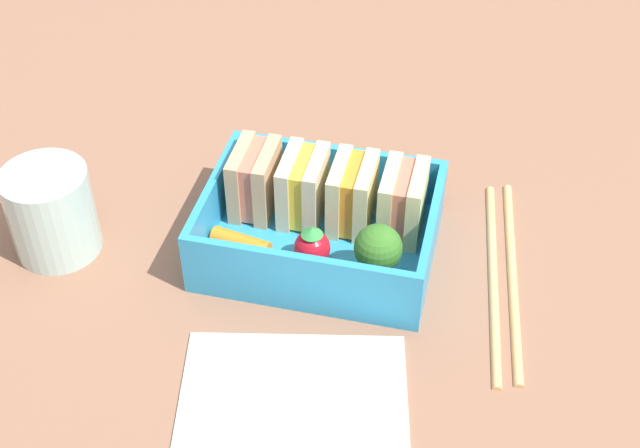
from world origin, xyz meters
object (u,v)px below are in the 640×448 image
object	(u,v)px
sandwich_center	(352,194)
sandwich_center_right	(403,202)
sandwich_left	(255,180)
carrot_stick_far_left	(241,243)
chopstick_pair	(504,272)
folded_napkin	(293,396)
sandwich_center_left	(303,187)
broccoli_floret	(378,249)
drinking_glass	(51,212)
strawberry_far_left	(311,247)

from	to	relation	value
sandwich_center	sandwich_center_right	world-z (taller)	same
sandwich_left	carrot_stick_far_left	xyz separation A→B (cm)	(0.33, -5.12, -1.96)
chopstick_pair	folded_napkin	distance (cm)	18.97
sandwich_center_left	chopstick_pair	distance (cm)	16.31
sandwich_left	sandwich_center_left	size ratio (longest dim) A/B	1.00
folded_napkin	chopstick_pair	bearing A→B (deg)	49.41
broccoli_floret	chopstick_pair	distance (cm)	10.31
broccoli_floret	drinking_glass	bearing A→B (deg)	-177.44
sandwich_center_left	sandwich_center	xyz separation A→B (cm)	(3.83, 0.00, 0.00)
sandwich_center_left	strawberry_far_left	bearing A→B (deg)	-70.21
chopstick_pair	folded_napkin	size ratio (longest dim) A/B	1.41
sandwich_left	broccoli_floret	xyz separation A→B (cm)	(10.67, -5.62, 0.15)
broccoli_floret	chopstick_pair	xyz separation A→B (cm)	(8.95, 3.55, -3.69)
sandwich_left	sandwich_center	size ratio (longest dim) A/B	1.00
sandwich_left	chopstick_pair	size ratio (longest dim) A/B	0.26
sandwich_center	strawberry_far_left	world-z (taller)	sandwich_center
sandwich_left	chopstick_pair	xyz separation A→B (cm)	(19.62, -2.07, -3.54)
carrot_stick_far_left	chopstick_pair	size ratio (longest dim) A/B	0.22
broccoli_floret	sandwich_center_left	bearing A→B (deg)	140.57
sandwich_left	folded_napkin	xyz separation A→B (cm)	(7.27, -16.47, -3.69)
broccoli_floret	sandwich_center	bearing A→B (deg)	118.12
strawberry_far_left	folded_napkin	bearing A→B (deg)	-81.90
strawberry_far_left	folded_napkin	distance (cm)	11.81
broccoli_floret	folded_napkin	bearing A→B (deg)	-107.37
sandwich_center	chopstick_pair	bearing A→B (deg)	-9.81
sandwich_left	drinking_glass	size ratio (longest dim) A/B	0.76
sandwich_center_left	carrot_stick_far_left	bearing A→B (deg)	-124.41
folded_napkin	drinking_glass	bearing A→B (deg)	155.13
strawberry_far_left	chopstick_pair	xyz separation A→B (cm)	(13.97, 2.97, -2.32)
sandwich_center	broccoli_floret	size ratio (longest dim) A/B	1.14
sandwich_center_right	chopstick_pair	bearing A→B (deg)	-14.28
carrot_stick_far_left	drinking_glass	distance (cm)	14.30
sandwich_center_right	drinking_glass	size ratio (longest dim) A/B	0.76
sandwich_center_right	folded_napkin	world-z (taller)	sandwich_center_right
sandwich_left	broccoli_floret	distance (cm)	12.06
sandwich_center_right	drinking_glass	distance (cm)	26.16
sandwich_left	sandwich_center_right	distance (cm)	11.50
sandwich_center_left	sandwich_left	bearing A→B (deg)	180.00
sandwich_left	carrot_stick_far_left	distance (cm)	5.49
carrot_stick_far_left	folded_napkin	xyz separation A→B (cm)	(6.94, -11.36, -1.72)
sandwich_center	drinking_glass	distance (cm)	22.48
sandwich_center_right	broccoli_floret	size ratio (longest dim) A/B	1.14
sandwich_center_right	drinking_glass	bearing A→B (deg)	-165.13
sandwich_center_left	folded_napkin	world-z (taller)	sandwich_center_left
carrot_stick_far_left	strawberry_far_left	xyz separation A→B (cm)	(5.32, 0.08, 0.75)
chopstick_pair	drinking_glass	distance (cm)	33.87
broccoli_floret	folded_napkin	xyz separation A→B (cm)	(-3.39, -10.85, -3.84)
sandwich_center_left	broccoli_floret	world-z (taller)	sandwich_center_left
sandwich_left	broccoli_floret	world-z (taller)	sandwich_left
sandwich_center_right	folded_napkin	size ratio (longest dim) A/B	0.36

